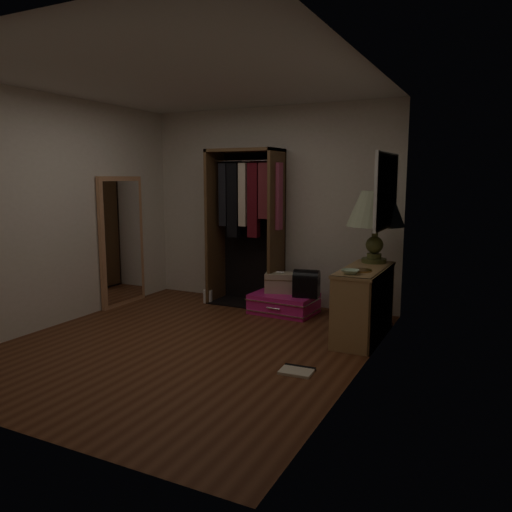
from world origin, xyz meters
name	(u,v)px	position (x,y,z in m)	size (l,w,h in m)	color
ground	(189,344)	(0.00, 0.00, 0.00)	(4.00, 4.00, 0.00)	#532A17
room_walls	(194,197)	(0.08, 0.04, 1.50)	(3.52, 4.02, 2.60)	beige
console_bookshelf	(364,301)	(1.53, 1.05, 0.39)	(0.42, 1.12, 0.75)	#A27B4E
open_wardrobe	(248,213)	(-0.23, 1.77, 1.22)	(1.00, 0.50, 2.05)	brown
floor_mirror	(122,241)	(-1.70, 1.00, 0.85)	(0.06, 0.80, 1.70)	tan
pink_suitcase	(284,303)	(0.40, 1.54, 0.12)	(0.83, 0.62, 0.24)	#DE1B81
train_case	(280,282)	(0.31, 1.61, 0.37)	(0.42, 0.35, 0.27)	tan
black_bag	(306,283)	(0.70, 1.52, 0.42)	(0.34, 0.25, 0.34)	black
table_lamp	(376,210)	(1.54, 1.40, 1.33)	(0.76, 0.76, 0.79)	#454C25
brass_tray	(361,270)	(1.54, 0.83, 0.76)	(0.28, 0.28, 0.01)	#A37E3E
ceramic_bowl	(350,272)	(1.49, 0.63, 0.77)	(0.17, 0.17, 0.04)	#AACBA9
white_jug	(208,296)	(-0.73, 1.56, 0.09)	(0.15, 0.15, 0.22)	white
floor_book	(297,370)	(1.27, -0.19, 0.01)	(0.30, 0.24, 0.03)	beige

